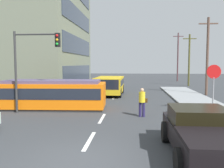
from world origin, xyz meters
name	(u,v)px	position (x,y,z in m)	size (l,w,h in m)	color
ground_plane	(109,106)	(0.00, 10.00, 0.00)	(120.00, 120.00, 0.00)	#36393D
lane_stripe_1	(89,141)	(0.00, 2.00, 0.01)	(0.16, 2.40, 0.01)	silver
lane_stripe_2	(102,118)	(0.00, 6.00, 0.01)	(0.16, 2.40, 0.01)	silver
lane_stripe_3	(114,97)	(0.00, 14.67, 0.01)	(0.16, 2.40, 0.01)	silver
lane_stripe_4	(118,90)	(0.00, 20.67, 0.01)	(0.16, 2.40, 0.01)	silver
corner_building	(5,22)	(-13.27, 20.46, 8.00)	(17.53, 15.52, 16.00)	gray
streetcar_tram	(53,94)	(-3.72, 8.67, 1.02)	(7.18, 2.87, 1.97)	orange
city_bus	(109,85)	(-0.57, 16.25, 1.01)	(2.65, 5.30, 1.76)	gold
pedestrian_crossing	(142,101)	(2.25, 6.63, 0.94)	(0.51, 0.36, 1.67)	#27214F
pickup_truck_parked	(203,133)	(4.01, 0.70, 0.80)	(2.28, 5.00, 1.55)	black
stop_sign	(214,80)	(6.11, 6.30, 2.19)	(0.76, 0.07, 2.88)	gray
traffic_light_mast	(33,56)	(-4.40, 7.14, 3.55)	(2.91, 0.33, 5.05)	#333333
utility_pole_mid	(207,55)	(8.89, 17.00, 3.93)	(1.80, 0.24, 7.51)	brown
utility_pole_far	(189,59)	(9.43, 27.07, 3.73)	(1.80, 0.24, 7.10)	#504E24
utility_pole_distant	(178,56)	(9.58, 36.52, 4.42)	(1.80, 0.24, 8.47)	#543539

